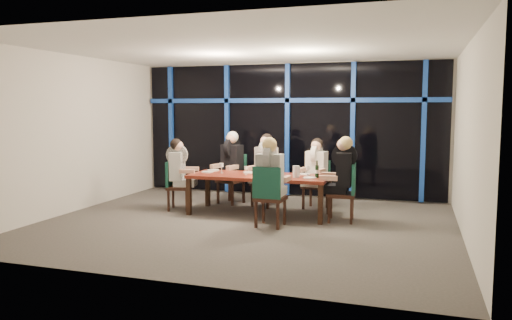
{
  "coord_description": "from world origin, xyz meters",
  "views": [
    {
      "loc": [
        2.78,
        -7.98,
        2.0
      ],
      "look_at": [
        0.0,
        0.6,
        1.05
      ],
      "focal_mm": 35.0,
      "sensor_mm": 36.0,
      "label": 1
    }
  ],
  "objects_px": {
    "chair_near_mid": "(269,194)",
    "diner_end_left": "(179,164)",
    "diner_far_mid": "(265,159)",
    "water_pitcher": "(296,172)",
    "diner_end_right": "(342,166)",
    "chair_end_right": "(347,189)",
    "chair_far_right": "(317,182)",
    "chair_end_left": "(175,183)",
    "diner_far_right": "(316,163)",
    "chair_far_mid": "(268,178)",
    "diner_far_left": "(231,157)",
    "diner_near_mid": "(271,169)",
    "wine_bottle": "(317,171)",
    "chair_far_left": "(234,176)",
    "dining_table": "(259,179)"
  },
  "relations": [
    {
      "from": "diner_end_right",
      "to": "diner_near_mid",
      "type": "xyz_separation_m",
      "value": [
        -1.08,
        -0.75,
        0.01
      ]
    },
    {
      "from": "chair_far_left",
      "to": "chair_near_mid",
      "type": "relative_size",
      "value": 1.0
    },
    {
      "from": "dining_table",
      "to": "diner_far_right",
      "type": "relative_size",
      "value": 2.79
    },
    {
      "from": "chair_far_left",
      "to": "water_pitcher",
      "type": "distance_m",
      "value": 1.97
    },
    {
      "from": "chair_far_mid",
      "to": "chair_near_mid",
      "type": "xyz_separation_m",
      "value": [
        0.56,
        -1.79,
        0.01
      ]
    },
    {
      "from": "chair_far_mid",
      "to": "wine_bottle",
      "type": "distance_m",
      "value": 1.52
    },
    {
      "from": "diner_far_mid",
      "to": "diner_end_left",
      "type": "height_order",
      "value": "diner_far_mid"
    },
    {
      "from": "chair_end_left",
      "to": "chair_far_mid",
      "type": "bearing_deg",
      "value": -72.48
    },
    {
      "from": "chair_far_left",
      "to": "chair_end_right",
      "type": "relative_size",
      "value": 1.0
    },
    {
      "from": "chair_end_right",
      "to": "diner_far_left",
      "type": "xyz_separation_m",
      "value": [
        -2.53,
        0.96,
        0.41
      ]
    },
    {
      "from": "chair_end_left",
      "to": "diner_far_right",
      "type": "relative_size",
      "value": 1.03
    },
    {
      "from": "chair_end_left",
      "to": "diner_end_left",
      "type": "distance_m",
      "value": 0.39
    },
    {
      "from": "diner_near_mid",
      "to": "wine_bottle",
      "type": "distance_m",
      "value": 1.03
    },
    {
      "from": "chair_near_mid",
      "to": "diner_end_right",
      "type": "xyz_separation_m",
      "value": [
        1.09,
        0.83,
        0.4
      ]
    },
    {
      "from": "diner_far_mid",
      "to": "diner_end_right",
      "type": "height_order",
      "value": "diner_end_right"
    },
    {
      "from": "diner_end_left",
      "to": "diner_end_right",
      "type": "height_order",
      "value": "diner_end_right"
    },
    {
      "from": "diner_end_right",
      "to": "chair_end_right",
      "type": "bearing_deg",
      "value": 90.0
    },
    {
      "from": "chair_far_right",
      "to": "chair_end_left",
      "type": "xyz_separation_m",
      "value": [
        -2.62,
        -1.02,
        -0.0
      ]
    },
    {
      "from": "chair_near_mid",
      "to": "diner_far_mid",
      "type": "bearing_deg",
      "value": -69.13
    },
    {
      "from": "diner_end_left",
      "to": "chair_end_right",
      "type": "bearing_deg",
      "value": -103.28
    },
    {
      "from": "dining_table",
      "to": "wine_bottle",
      "type": "xyz_separation_m",
      "value": [
        1.09,
        -0.03,
        0.19
      ]
    },
    {
      "from": "diner_end_left",
      "to": "wine_bottle",
      "type": "height_order",
      "value": "diner_end_left"
    },
    {
      "from": "chair_end_right",
      "to": "diner_far_left",
      "type": "distance_m",
      "value": 2.74
    },
    {
      "from": "diner_near_mid",
      "to": "chair_far_right",
      "type": "bearing_deg",
      "value": -102.16
    },
    {
      "from": "chair_far_mid",
      "to": "diner_end_right",
      "type": "height_order",
      "value": "diner_end_right"
    },
    {
      "from": "diner_far_right",
      "to": "diner_end_left",
      "type": "height_order",
      "value": "diner_far_right"
    },
    {
      "from": "water_pitcher",
      "to": "diner_near_mid",
      "type": "bearing_deg",
      "value": -92.96
    },
    {
      "from": "diner_far_mid",
      "to": "diner_far_left",
      "type": "bearing_deg",
      "value": -170.76
    },
    {
      "from": "chair_end_left",
      "to": "wine_bottle",
      "type": "relative_size",
      "value": 3.09
    },
    {
      "from": "diner_end_right",
      "to": "diner_near_mid",
      "type": "bearing_deg",
      "value": -59.83
    },
    {
      "from": "diner_near_mid",
      "to": "diner_end_right",
      "type": "bearing_deg",
      "value": -143.4
    },
    {
      "from": "diner_far_left",
      "to": "dining_table",
      "type": "bearing_deg",
      "value": -26.52
    },
    {
      "from": "diner_near_mid",
      "to": "wine_bottle",
      "type": "height_order",
      "value": "diner_near_mid"
    },
    {
      "from": "chair_end_left",
      "to": "chair_far_left",
      "type": "bearing_deg",
      "value": -51.32
    },
    {
      "from": "diner_far_right",
      "to": "chair_end_left",
      "type": "bearing_deg",
      "value": -147.44
    },
    {
      "from": "diner_far_mid",
      "to": "water_pitcher",
      "type": "relative_size",
      "value": 4.57
    },
    {
      "from": "dining_table",
      "to": "chair_end_left",
      "type": "xyz_separation_m",
      "value": [
        -1.7,
        -0.08,
        -0.15
      ]
    },
    {
      "from": "diner_far_right",
      "to": "dining_table",
      "type": "bearing_deg",
      "value": -123.35
    },
    {
      "from": "chair_near_mid",
      "to": "diner_end_left",
      "type": "bearing_deg",
      "value": -20.42
    },
    {
      "from": "dining_table",
      "to": "diner_end_left",
      "type": "relative_size",
      "value": 2.79
    },
    {
      "from": "chair_near_mid",
      "to": "diner_near_mid",
      "type": "height_order",
      "value": "diner_near_mid"
    },
    {
      "from": "diner_end_left",
      "to": "chair_far_left",
      "type": "bearing_deg",
      "value": -49.04
    },
    {
      "from": "chair_end_right",
      "to": "wine_bottle",
      "type": "xyz_separation_m",
      "value": [
        -0.54,
        0.05,
        0.3
      ]
    },
    {
      "from": "dining_table",
      "to": "chair_far_mid",
      "type": "xyz_separation_m",
      "value": [
        -0.1,
        0.86,
        -0.12
      ]
    },
    {
      "from": "chair_far_mid",
      "to": "diner_end_left",
      "type": "bearing_deg",
      "value": -132.23
    },
    {
      "from": "diner_far_mid",
      "to": "diner_far_right",
      "type": "distance_m",
      "value": 1.02
    },
    {
      "from": "chair_end_right",
      "to": "water_pitcher",
      "type": "xyz_separation_m",
      "value": [
        -0.9,
        -0.05,
        0.29
      ]
    },
    {
      "from": "diner_far_left",
      "to": "wine_bottle",
      "type": "xyz_separation_m",
      "value": [
        1.99,
        -0.92,
        -0.11
      ]
    },
    {
      "from": "chair_end_right",
      "to": "water_pitcher",
      "type": "distance_m",
      "value": 0.94
    },
    {
      "from": "chair_near_mid",
      "to": "diner_far_mid",
      "type": "relative_size",
      "value": 1.05
    }
  ]
}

